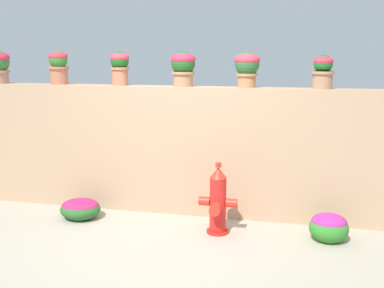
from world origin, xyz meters
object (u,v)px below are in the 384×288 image
object	(u,v)px
flower_bush_left	(329,226)
potted_plant_3	(183,66)
flower_bush_right	(80,208)
potted_plant_1	(59,65)
fire_hydrant	(218,202)
potted_plant_5	(323,70)
potted_plant_2	(120,65)
potted_plant_4	(247,66)

from	to	relation	value
flower_bush_left	potted_plant_3	bearing A→B (deg)	161.48
flower_bush_right	potted_plant_1	bearing A→B (deg)	131.40
potted_plant_1	fire_hydrant	xyz separation A→B (m)	(2.21, -0.65, -1.48)
potted_plant_5	flower_bush_right	xyz separation A→B (m)	(-2.81, -0.55, -1.68)
flower_bush_left	fire_hydrant	bearing A→B (deg)	-177.74
potted_plant_5	fire_hydrant	world-z (taller)	potted_plant_5
potted_plant_2	flower_bush_right	xyz separation A→B (m)	(-0.36, -0.55, -1.71)
potted_plant_4	potted_plant_5	bearing A→B (deg)	0.63
potted_plant_4	flower_bush_left	bearing A→B (deg)	-30.80
potted_plant_3	fire_hydrant	size ratio (longest dim) A/B	0.52
potted_plant_2	potted_plant_5	world-z (taller)	potted_plant_2
potted_plant_5	fire_hydrant	size ratio (longest dim) A/B	0.47
potted_plant_2	potted_plant_3	size ratio (longest dim) A/B	0.99
potted_plant_3	flower_bush_right	size ratio (longest dim) A/B	0.85
potted_plant_2	flower_bush_left	size ratio (longest dim) A/B	0.99
flower_bush_right	flower_bush_left	bearing A→B (deg)	-0.85
potted_plant_1	potted_plant_3	distance (m)	1.66
potted_plant_3	potted_plant_5	xyz separation A→B (m)	(1.63, 0.01, -0.04)
potted_plant_2	potted_plant_1	bearing A→B (deg)	179.44
potted_plant_1	flower_bush_right	xyz separation A→B (m)	(0.49, -0.55, -1.71)
potted_plant_5	flower_bush_left	xyz separation A→B (m)	(0.12, -0.60, -1.64)
potted_plant_2	potted_plant_5	xyz separation A→B (m)	(2.45, 0.01, -0.04)
potted_plant_1	flower_bush_left	bearing A→B (deg)	-9.92
potted_plant_4	fire_hydrant	bearing A→B (deg)	-109.30
potted_plant_2	fire_hydrant	distance (m)	2.11
potted_plant_4	flower_bush_left	distance (m)	2.03
potted_plant_1	potted_plant_3	xyz separation A→B (m)	(1.66, -0.01, 0.00)
potted_plant_4	potted_plant_3	bearing A→B (deg)	179.89
fire_hydrant	flower_bush_right	bearing A→B (deg)	176.98
potted_plant_3	flower_bush_left	bearing A→B (deg)	-18.52
potted_plant_2	potted_plant_3	bearing A→B (deg)	-0.08
potted_plant_1	potted_plant_4	size ratio (longest dim) A/B	1.04
potted_plant_4	flower_bush_right	distance (m)	2.65
potted_plant_3	fire_hydrant	world-z (taller)	potted_plant_3
potted_plant_3	flower_bush_right	distance (m)	2.15
flower_bush_left	flower_bush_right	distance (m)	2.93
potted_plant_5	flower_bush_left	world-z (taller)	potted_plant_5
fire_hydrant	flower_bush_left	distance (m)	1.22
potted_plant_5	potted_plant_4	bearing A→B (deg)	-179.37
flower_bush_right	potted_plant_4	bearing A→B (deg)	15.63
potted_plant_4	potted_plant_5	distance (m)	0.86
flower_bush_left	potted_plant_2	bearing A→B (deg)	167.10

